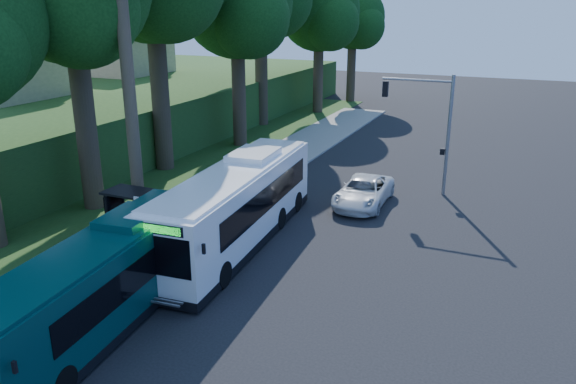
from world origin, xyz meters
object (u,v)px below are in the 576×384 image
at_px(white_bus, 237,204).
at_px(bus_shelter, 136,206).
at_px(teal_bus, 105,279).
at_px(pickup, 364,192).

bearing_deg(white_bus, bus_shelter, -160.61).
bearing_deg(white_bus, teal_bus, -99.91).
bearing_deg(pickup, teal_bus, -108.20).
relative_size(white_bus, teal_bus, 1.13).
distance_m(white_bus, teal_bus, 8.12).
height_order(white_bus, teal_bus, white_bus).
bearing_deg(teal_bus, pickup, 67.16).
bearing_deg(bus_shelter, white_bus, 23.72).
xyz_separation_m(bus_shelter, pickup, (8.22, 9.30, -1.05)).
distance_m(white_bus, pickup, 8.47).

